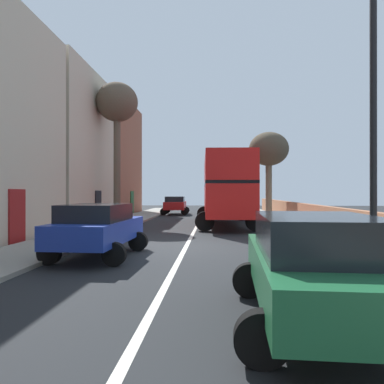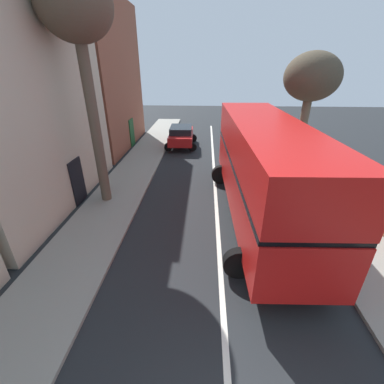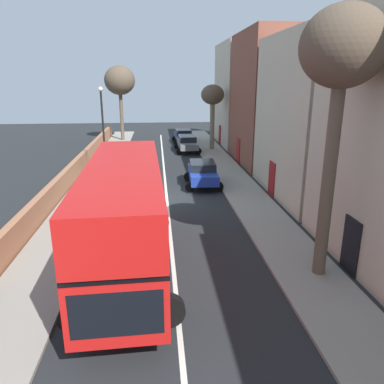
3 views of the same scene
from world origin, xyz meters
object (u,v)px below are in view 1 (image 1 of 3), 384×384
at_px(parked_car_red_left_3, 175,204).
at_px(street_tree_right_1, 269,151).
at_px(double_decker_bus, 225,186).
at_px(lamppost_right, 373,103).
at_px(street_tree_left_0, 117,107).
at_px(parked_car_green_right_2, 315,263).
at_px(parked_car_blue_left_1, 98,227).

distance_m(parked_car_red_left_3, street_tree_right_1, 9.82).
relative_size(double_decker_bus, lamppost_right, 1.65).
xyz_separation_m(street_tree_left_0, lamppost_right, (9.57, -15.38, -3.73)).
distance_m(parked_car_green_right_2, parked_car_red_left_3, 27.49).
height_order(double_decker_bus, lamppost_right, lamppost_right).
xyz_separation_m(parked_car_red_left_3, street_tree_left_0, (-2.77, -9.38, 6.60)).
relative_size(parked_car_blue_left_1, street_tree_left_0, 0.47).
bearing_deg(parked_car_red_left_3, parked_car_blue_left_1, -90.01).
xyz_separation_m(parked_car_green_right_2, street_tree_left_0, (-7.77, 17.66, 6.60)).
height_order(parked_car_red_left_3, street_tree_left_0, street_tree_left_0).
bearing_deg(street_tree_right_1, parked_car_green_right_2, -96.80).
relative_size(parked_car_blue_left_1, parked_car_green_right_2, 0.93).
distance_m(parked_car_green_right_2, street_tree_right_1, 23.23).
height_order(parked_car_blue_left_1, street_tree_left_0, street_tree_left_0).
bearing_deg(lamppost_right, parked_car_red_left_3, 105.35).
distance_m(street_tree_left_0, street_tree_right_1, 11.84).
height_order(double_decker_bus, parked_car_red_left_3, double_decker_bus).
height_order(double_decker_bus, street_tree_left_0, street_tree_left_0).
bearing_deg(street_tree_left_0, lamppost_right, -58.11).
distance_m(double_decker_bus, lamppost_right, 14.62).
bearing_deg(parked_car_green_right_2, street_tree_left_0, 113.75).
bearing_deg(parked_car_green_right_2, parked_car_blue_left_1, 132.92).
xyz_separation_m(double_decker_bus, parked_car_red_left_3, (-4.20, 10.45, -1.42)).
distance_m(parked_car_red_left_3, street_tree_left_0, 11.80).
relative_size(parked_car_green_right_2, street_tree_left_0, 0.50).
height_order(street_tree_left_0, street_tree_right_1, street_tree_left_0).
bearing_deg(parked_car_green_right_2, street_tree_right_1, 83.20).
relative_size(double_decker_bus, parked_car_blue_left_1, 2.49).
bearing_deg(lamppost_right, street_tree_right_1, 87.48).
distance_m(double_decker_bus, parked_car_red_left_3, 11.35).
bearing_deg(parked_car_red_left_3, lamppost_right, -74.65).
xyz_separation_m(parked_car_blue_left_1, parked_car_red_left_3, (0.00, 21.66, 0.00)).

